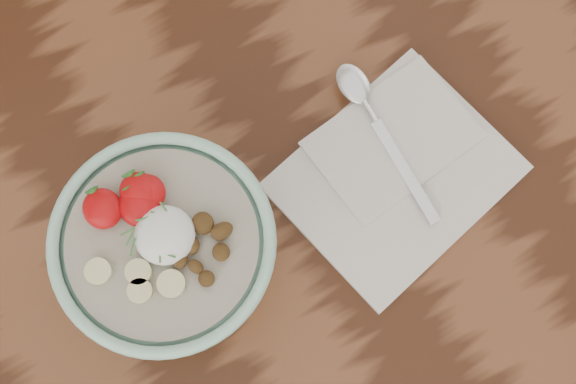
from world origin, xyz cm
name	(u,v)px	position (x,y,z in cm)	size (l,w,h in cm)	color
table	(319,221)	(0.00, 0.00, 65.70)	(160.00, 90.00, 75.00)	#371A0D
breakfast_bowl	(168,249)	(-16.11, 2.64, 82.11)	(20.95, 20.95, 13.87)	#9ED4BB
napkin	(395,169)	(8.57, -0.71, 75.59)	(26.22, 22.83, 1.41)	silver
spoon	(366,105)	(9.35, 6.61, 76.84)	(3.51, 19.87, 1.04)	silver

